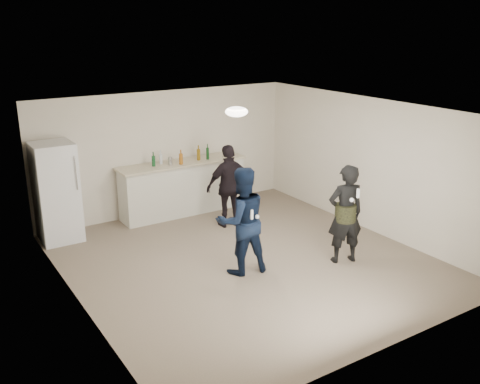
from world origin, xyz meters
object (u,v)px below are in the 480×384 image
shaker (170,161)px  man (241,221)px  fridge (56,192)px  woman (345,214)px  spectator (229,186)px  counter (183,188)px

shaker → man: 2.87m
fridge → woman: 5.06m
shaker → woman: woman is taller
shaker → spectator: 1.32m
counter → shaker: 0.73m
counter → woman: (1.15, -3.53, 0.30)m
fridge → spectator: 3.15m
fridge → shaker: fridge is taller
woman → spectator: bearing=-55.9°
fridge → man: bearing=-54.3°
shaker → man: size_ratio=0.10×
shaker → spectator: bearing=-54.5°
counter → spectator: size_ratio=1.62×
counter → spectator: bearing=-69.4°
counter → man: bearing=-99.1°
counter → fridge: (-2.54, -0.07, 0.38)m
fridge → woman: size_ratio=1.09×
woman → spectator: (-0.73, 2.40, -0.02)m
fridge → man: fridge is taller
man → spectator: 2.03m
man → counter: bearing=-90.4°
counter → shaker: size_ratio=15.29×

